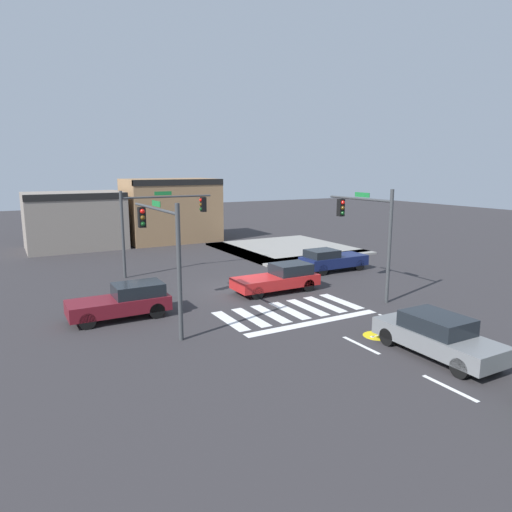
% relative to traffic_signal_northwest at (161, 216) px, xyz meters
% --- Properties ---
extents(ground_plane, '(120.00, 120.00, 0.00)m').
position_rel_traffic_signal_northwest_xyz_m(ground_plane, '(2.80, -5.98, -3.71)').
color(ground_plane, '#302D30').
extents(crosswalk_near, '(6.79, 2.96, 0.01)m').
position_rel_traffic_signal_northwest_xyz_m(crosswalk_near, '(2.80, -10.48, -3.71)').
color(crosswalk_near, silver).
rests_on(crosswalk_near, ground_plane).
extents(lane_markings, '(6.80, 18.75, 0.01)m').
position_rel_traffic_signal_northwest_xyz_m(lane_markings, '(3.95, -17.40, -3.71)').
color(lane_markings, white).
rests_on(lane_markings, ground_plane).
extents(bike_detector_marking, '(1.13, 1.13, 0.01)m').
position_rel_traffic_signal_northwest_xyz_m(bike_detector_marking, '(4.05, -15.03, -3.71)').
color(bike_detector_marking, yellow).
rests_on(bike_detector_marking, ground_plane).
extents(curb_corner_northeast, '(10.00, 10.60, 0.15)m').
position_rel_traffic_signal_northwest_xyz_m(curb_corner_northeast, '(11.29, 3.44, -3.64)').
color(curb_corner_northeast, gray).
rests_on(curb_corner_northeast, ground_plane).
extents(storefront_row, '(16.22, 5.67, 5.66)m').
position_rel_traffic_signal_northwest_xyz_m(storefront_row, '(1.35, 12.78, -1.08)').
color(storefront_row, gray).
rests_on(storefront_row, ground_plane).
extents(traffic_signal_northwest, '(5.87, 0.32, 5.30)m').
position_rel_traffic_signal_northwest_xyz_m(traffic_signal_northwest, '(0.00, 0.00, 0.00)').
color(traffic_signal_northwest, '#383A3D').
rests_on(traffic_signal_northwest, ground_plane).
extents(traffic_signal_southeast, '(0.32, 4.76, 5.65)m').
position_rel_traffic_signal_northwest_xyz_m(traffic_signal_southeast, '(7.79, -10.04, 0.10)').
color(traffic_signal_southeast, '#383A3D').
rests_on(traffic_signal_southeast, ground_plane).
extents(traffic_signal_southwest, '(0.32, 5.88, 5.37)m').
position_rel_traffic_signal_northwest_xyz_m(traffic_signal_southwest, '(-3.00, -9.34, 0.05)').
color(traffic_signal_southwest, '#383A3D').
rests_on(traffic_signal_southwest, ground_plane).
extents(car_navy, '(4.44, 1.78, 1.47)m').
position_rel_traffic_signal_northwest_xyz_m(car_navy, '(9.88, -4.64, -2.96)').
color(car_navy, '#141E4C').
rests_on(car_navy, ground_plane).
extents(car_maroon, '(4.38, 1.77, 1.52)m').
position_rel_traffic_signal_northwest_xyz_m(car_maroon, '(-4.28, -7.77, -2.94)').
color(car_maroon, maroon).
rests_on(car_maroon, ground_plane).
extents(car_red, '(4.72, 1.83, 1.48)m').
position_rel_traffic_signal_northwest_xyz_m(car_red, '(4.25, -7.28, -2.98)').
color(car_red, red).
rests_on(car_red, ground_plane).
extents(car_gray, '(1.83, 4.70, 1.51)m').
position_rel_traffic_signal_northwest_xyz_m(car_gray, '(4.48, -17.54, -2.95)').
color(car_gray, slate).
rests_on(car_gray, ground_plane).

